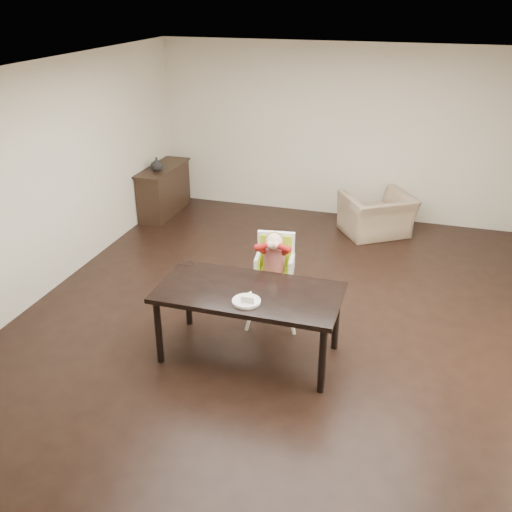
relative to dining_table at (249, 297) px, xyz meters
The scene contains 8 objects.
ground 1.03m from the dining_table, 73.32° to the left, with size 7.00×7.00×0.00m, color black.
room_walls 1.42m from the dining_table, 73.32° to the left, with size 6.02×7.02×2.71m.
dining_table is the anchor object (origin of this frame).
high_chair 0.75m from the dining_table, 85.62° to the left, with size 0.50×0.50×1.07m.
plate 0.26m from the dining_table, 75.85° to the right, with size 0.36×0.36×0.08m.
armchair 3.67m from the dining_table, 75.86° to the left, with size 0.97×0.63×0.84m, color #947C5E.
sideboard 4.30m from the dining_table, 126.53° to the left, with size 0.44×1.26×0.79m.
vase 4.15m from the dining_table, 128.09° to the left, with size 0.20×0.21×0.20m, color #99999E.
Camera 1 is at (1.26, -5.39, 3.44)m, focal length 40.00 mm.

